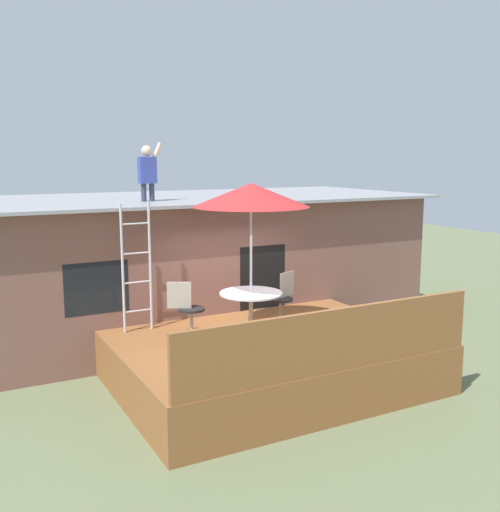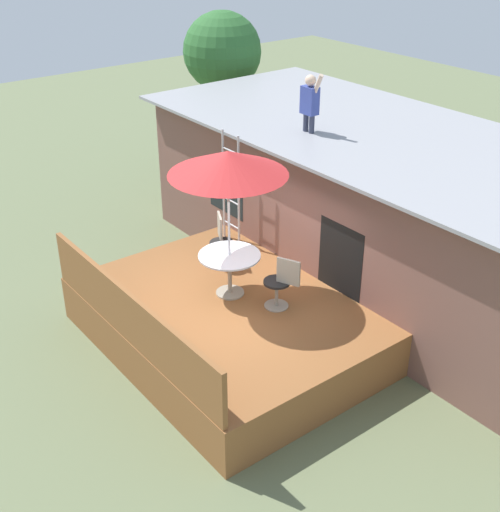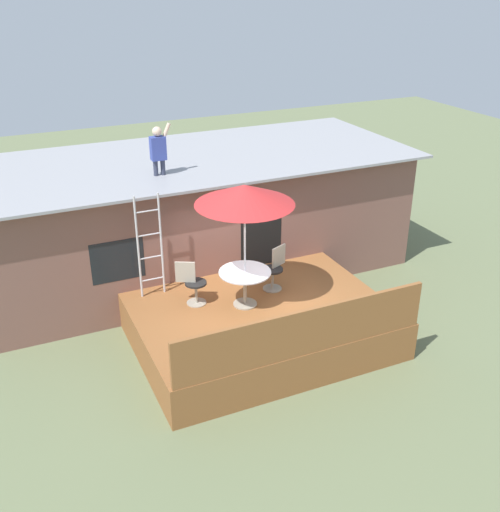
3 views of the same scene
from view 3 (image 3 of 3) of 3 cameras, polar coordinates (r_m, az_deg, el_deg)
name	(u,v)px [view 3 (image 3 of 3)]	position (r m, az deg, el deg)	size (l,w,h in m)	color
ground_plane	(257,337)	(12.61, 0.71, -7.73)	(40.00, 40.00, 0.00)	#66704C
house	(196,214)	(14.92, -5.15, 3.97)	(10.50, 4.50, 2.92)	brown
deck	(257,321)	(12.40, 0.72, -6.19)	(4.95, 3.95, 0.80)	brown
deck_railing	(305,332)	(10.50, 5.23, -7.23)	(4.85, 0.08, 0.90)	brown
patio_table	(245,279)	(11.90, -0.48, -2.18)	(1.04, 1.04, 0.74)	#A59E8C
patio_umbrella	(245,195)	(11.19, -0.52, 5.84)	(1.90, 1.90, 2.54)	silver
step_ladder	(150,246)	(12.23, -9.48, 0.93)	(0.52, 0.04, 2.20)	silver
person_figure	(158,147)	(13.03, -8.68, 10.15)	(0.47, 0.20, 1.11)	#33384C
patio_chair_left	(192,283)	(12.07, -5.51, -2.57)	(0.58, 0.44, 0.92)	#A59E8C
patio_chair_right	(275,268)	(12.60, 2.36, -1.18)	(0.59, 0.44, 0.92)	#A59E8C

